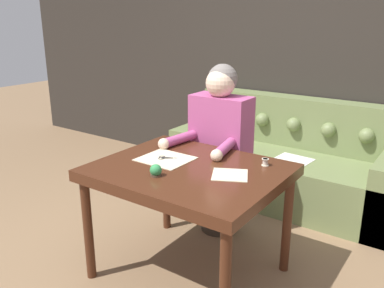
{
  "coord_description": "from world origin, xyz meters",
  "views": [
    {
      "loc": [
        1.32,
        -1.8,
        1.64
      ],
      "look_at": [
        -0.11,
        0.24,
        0.85
      ],
      "focal_mm": 38.0,
      "sensor_mm": 36.0,
      "label": 1
    }
  ],
  "objects": [
    {
      "name": "pattern_paper_offcut",
      "position": [
        0.24,
        0.13,
        0.76
      ],
      "size": [
        0.27,
        0.27,
        0.0
      ],
      "color": "beige",
      "rests_on": "dining_table"
    },
    {
      "name": "pattern_paper_main",
      "position": [
        -0.24,
        0.13,
        0.76
      ],
      "size": [
        0.32,
        0.29,
        0.0
      ],
      "color": "beige",
      "rests_on": "dining_table"
    },
    {
      "name": "scissors",
      "position": [
        -0.23,
        0.15,
        0.76
      ],
      "size": [
        0.21,
        0.15,
        0.01
      ],
      "color": "silver",
      "rests_on": "dining_table"
    },
    {
      "name": "person",
      "position": [
        -0.18,
        0.71,
        0.68
      ],
      "size": [
        0.51,
        0.6,
        1.31
      ],
      "color": "#33281E",
      "rests_on": "ground_plane"
    },
    {
      "name": "couch",
      "position": [
        0.0,
        1.61,
        0.32
      ],
      "size": [
        2.0,
        0.85,
        0.91
      ],
      "color": "olive",
      "rests_on": "ground_plane"
    },
    {
      "name": "pin_cushion",
      "position": [
        -0.11,
        -0.13,
        0.79
      ],
      "size": [
        0.07,
        0.07,
        0.07
      ],
      "color": "#4C3828",
      "rests_on": "dining_table"
    },
    {
      "name": "ground_plane",
      "position": [
        0.0,
        0.0,
        0.0
      ],
      "size": [
        16.0,
        16.0,
        0.0
      ],
      "primitive_type": "plane",
      "color": "#846647"
    },
    {
      "name": "thread_spool",
      "position": [
        0.34,
        0.39,
        0.78
      ],
      "size": [
        0.04,
        0.04,
        0.05
      ],
      "color": "beige",
      "rests_on": "dining_table"
    },
    {
      "name": "dining_table",
      "position": [
        -0.03,
        0.1,
        0.67
      ],
      "size": [
        1.13,
        0.92,
        0.75
      ],
      "color": "#472314",
      "rests_on": "ground_plane"
    },
    {
      "name": "wall_back",
      "position": [
        0.0,
        2.02,
        1.3
      ],
      "size": [
        8.0,
        0.06,
        2.6
      ],
      "color": "#2D2823",
      "rests_on": "ground_plane"
    }
  ]
}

